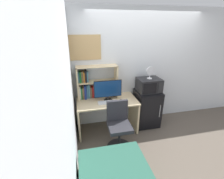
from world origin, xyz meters
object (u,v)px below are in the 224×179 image
at_px(desk_chair, 119,128).
at_px(monitor, 108,90).
at_px(keyboard, 108,102).
at_px(bed, 113,174).
at_px(hutch_bookshelf, 91,83).
at_px(wall_corkboard, 82,48).
at_px(microwave, 149,85).
at_px(mini_fridge, 147,108).
at_px(computer_mouse, 121,100).
at_px(desk_fan, 150,72).

bearing_deg(desk_chair, monitor, 98.89).
xyz_separation_m(keyboard, bed, (-0.16, -1.20, -0.56)).
height_order(hutch_bookshelf, wall_corkboard, wall_corkboard).
bearing_deg(hutch_bookshelf, bed, -85.09).
relative_size(desk_chair, bed, 0.95).
bearing_deg(microwave, hutch_bookshelf, 171.84).
bearing_deg(mini_fridge, desk_chair, -143.88).
bearing_deg(wall_corkboard, desk_chair, -58.80).
bearing_deg(computer_mouse, hutch_bookshelf, 150.43).
distance_m(computer_mouse, bed, 1.41).
xyz_separation_m(computer_mouse, desk_chair, (-0.17, -0.47, -0.34)).
bearing_deg(monitor, mini_fridge, 3.12).
xyz_separation_m(monitor, desk_fan, (0.93, 0.05, 0.31)).
xyz_separation_m(desk_fan, bed, (-1.12, -1.36, -1.10)).
bearing_deg(mini_fridge, monitor, -176.88).
xyz_separation_m(computer_mouse, desk_fan, (0.67, 0.14, 0.53)).
distance_m(monitor, desk_fan, 0.98).
bearing_deg(hutch_bookshelf, desk_fan, -8.42).
bearing_deg(desk_fan, monitor, -177.06).
distance_m(computer_mouse, wall_corkboard, 1.33).
bearing_deg(computer_mouse, mini_fridge, 12.29).
relative_size(hutch_bookshelf, computer_mouse, 8.84).
xyz_separation_m(microwave, wall_corkboard, (-1.39, 0.28, 0.81)).
height_order(microwave, bed, microwave).
height_order(keyboard, desk_chair, desk_chair).
distance_m(desk_chair, wall_corkboard, 1.74).
bearing_deg(keyboard, computer_mouse, 2.66).
distance_m(monitor, mini_fridge, 1.09).
bearing_deg(desk_chair, microwave, 36.26).
bearing_deg(mini_fridge, microwave, 89.90).
xyz_separation_m(desk_chair, wall_corkboard, (-0.55, 0.90, 1.38)).
bearing_deg(mini_fridge, hutch_bookshelf, 171.71).
relative_size(mini_fridge, wall_corkboard, 1.10).
relative_size(microwave, bed, 0.50).
height_order(monitor, bed, monitor).
height_order(hutch_bookshelf, desk_chair, hutch_bookshelf).
relative_size(desk_fan, wall_corkboard, 0.35).
relative_size(hutch_bookshelf, monitor, 1.48).
distance_m(monitor, desk_chair, 0.80).
distance_m(hutch_bookshelf, desk_chair, 1.11).
xyz_separation_m(desk_chair, bed, (-0.28, -0.74, -0.22)).
distance_m(keyboard, microwave, 1.00).
distance_m(monitor, microwave, 0.93).
xyz_separation_m(microwave, desk_chair, (-0.84, -0.62, -0.57)).
relative_size(desk_fan, bed, 0.27).
xyz_separation_m(keyboard, microwave, (0.96, 0.16, 0.24)).
distance_m(hutch_bookshelf, computer_mouse, 0.74).
height_order(hutch_bookshelf, monitor, hutch_bookshelf).
xyz_separation_m(monitor, bed, (-0.19, -1.31, -0.79)).
relative_size(mini_fridge, microwave, 1.72).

